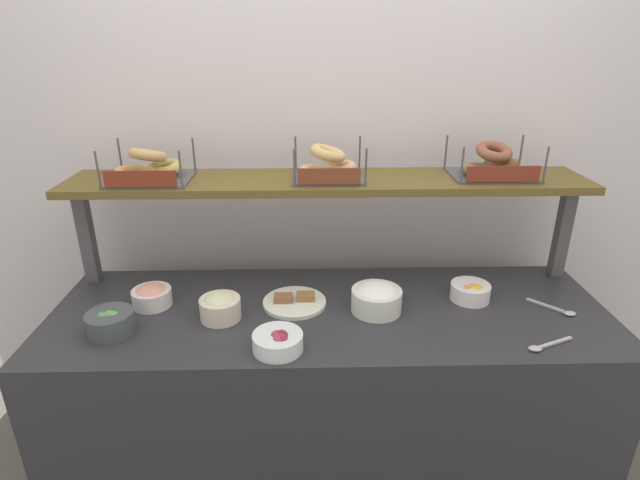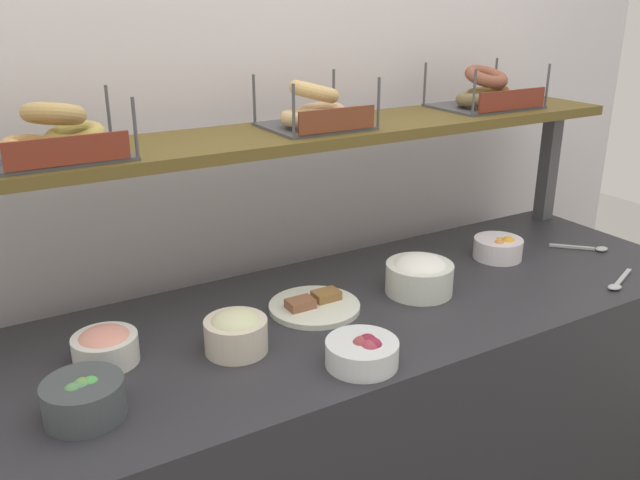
{
  "view_description": "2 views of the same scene",
  "coord_description": "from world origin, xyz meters",
  "px_view_note": "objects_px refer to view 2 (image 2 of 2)",
  "views": [
    {
      "loc": [
        -0.08,
        -1.62,
        1.8
      ],
      "look_at": [
        -0.04,
        0.08,
        1.1
      ],
      "focal_mm": 28.11,
      "sensor_mm": 36.0,
      "label": 1
    },
    {
      "loc": [
        -0.93,
        -1.33,
        1.63
      ],
      "look_at": [
        -0.13,
        0.01,
        1.05
      ],
      "focal_mm": 37.61,
      "sensor_mm": 36.0,
      "label": 2
    }
  ],
  "objects_px": {
    "serving_spoon_near_plate": "(618,283)",
    "bagel_basket_sesame": "(56,138)",
    "bagel_basket_plain": "(315,111)",
    "bowl_lox_spread": "(105,346)",
    "bowl_beet_salad": "(363,352)",
    "serving_plate_white": "(314,306)",
    "bowl_cream_cheese": "(419,275)",
    "bowl_potato_salad": "(236,332)",
    "bagel_basket_cinnamon_raisin": "(485,93)",
    "bowl_fruit_salad": "(498,248)",
    "serving_spoon_by_edge": "(588,248)",
    "bowl_veggie_mix": "(84,398)"
  },
  "relations": [
    {
      "from": "serving_spoon_near_plate",
      "to": "bagel_basket_sesame",
      "type": "distance_m",
      "value": 1.54
    },
    {
      "from": "serving_spoon_near_plate",
      "to": "bagel_basket_plain",
      "type": "height_order",
      "value": "bagel_basket_plain"
    },
    {
      "from": "bowl_lox_spread",
      "to": "bowl_beet_salad",
      "type": "height_order",
      "value": "bowl_lox_spread"
    },
    {
      "from": "serving_plate_white",
      "to": "serving_spoon_near_plate",
      "type": "relative_size",
      "value": 1.39
    },
    {
      "from": "bowl_beet_salad",
      "to": "bagel_basket_plain",
      "type": "relative_size",
      "value": 0.59
    },
    {
      "from": "bowl_lox_spread",
      "to": "bagel_basket_plain",
      "type": "relative_size",
      "value": 0.53
    },
    {
      "from": "bowl_cream_cheese",
      "to": "serving_spoon_near_plate",
      "type": "distance_m",
      "value": 0.58
    },
    {
      "from": "bowl_potato_salad",
      "to": "serving_spoon_near_plate",
      "type": "xyz_separation_m",
      "value": [
        1.09,
        -0.21,
        -0.04
      ]
    },
    {
      "from": "bagel_basket_plain",
      "to": "bagel_basket_cinnamon_raisin",
      "type": "xyz_separation_m",
      "value": [
        0.64,
        0.01,
        0.0
      ]
    },
    {
      "from": "bowl_fruit_salad",
      "to": "serving_plate_white",
      "type": "xyz_separation_m",
      "value": [
        -0.68,
        -0.02,
        -0.02
      ]
    },
    {
      "from": "bowl_lox_spread",
      "to": "bowl_fruit_salad",
      "type": "relative_size",
      "value": 0.97
    },
    {
      "from": "serving_spoon_by_edge",
      "to": "bowl_lox_spread",
      "type": "bearing_deg",
      "value": 176.67
    },
    {
      "from": "bowl_veggie_mix",
      "to": "bagel_basket_plain",
      "type": "distance_m",
      "value": 0.96
    },
    {
      "from": "serving_plate_white",
      "to": "bagel_basket_cinnamon_raisin",
      "type": "xyz_separation_m",
      "value": [
        0.78,
        0.24,
        0.47
      ]
    },
    {
      "from": "bowl_veggie_mix",
      "to": "bowl_fruit_salad",
      "type": "height_order",
      "value": "bowl_veggie_mix"
    },
    {
      "from": "bowl_beet_salad",
      "to": "bagel_basket_plain",
      "type": "xyz_separation_m",
      "value": [
        0.18,
        0.52,
        0.44
      ]
    },
    {
      "from": "serving_spoon_near_plate",
      "to": "bowl_lox_spread",
      "type": "bearing_deg",
      "value": 166.95
    },
    {
      "from": "serving_plate_white",
      "to": "bagel_basket_sesame",
      "type": "relative_size",
      "value": 0.79
    },
    {
      "from": "bowl_lox_spread",
      "to": "bowl_cream_cheese",
      "type": "bearing_deg",
      "value": -4.28
    },
    {
      "from": "bowl_veggie_mix",
      "to": "bagel_basket_cinnamon_raisin",
      "type": "relative_size",
      "value": 0.49
    },
    {
      "from": "bowl_lox_spread",
      "to": "bagel_basket_sesame",
      "type": "height_order",
      "value": "bagel_basket_sesame"
    },
    {
      "from": "bowl_potato_salad",
      "to": "serving_spoon_by_edge",
      "type": "bearing_deg",
      "value": 0.62
    },
    {
      "from": "serving_spoon_near_plate",
      "to": "serving_spoon_by_edge",
      "type": "xyz_separation_m",
      "value": [
        0.15,
        0.23,
        0.0
      ]
    },
    {
      "from": "bowl_fruit_salad",
      "to": "bowl_beet_salad",
      "type": "distance_m",
      "value": 0.79
    },
    {
      "from": "serving_plate_white",
      "to": "bagel_basket_sesame",
      "type": "height_order",
      "value": "bagel_basket_sesame"
    },
    {
      "from": "serving_spoon_by_edge",
      "to": "bagel_basket_sesame",
      "type": "height_order",
      "value": "bagel_basket_sesame"
    },
    {
      "from": "serving_plate_white",
      "to": "bagel_basket_plain",
      "type": "bearing_deg",
      "value": 58.88
    },
    {
      "from": "bowl_fruit_salad",
      "to": "bowl_potato_salad",
      "type": "xyz_separation_m",
      "value": [
        -0.94,
        -0.11,
        0.02
      ]
    },
    {
      "from": "bowl_potato_salad",
      "to": "bowl_cream_cheese",
      "type": "bearing_deg",
      "value": 3.91
    },
    {
      "from": "serving_plate_white",
      "to": "bagel_basket_cinnamon_raisin",
      "type": "distance_m",
      "value": 0.94
    },
    {
      "from": "serving_spoon_by_edge",
      "to": "bagel_basket_plain",
      "type": "xyz_separation_m",
      "value": [
        -0.84,
        0.3,
        0.47
      ]
    },
    {
      "from": "serving_plate_white",
      "to": "bagel_basket_plain",
      "type": "height_order",
      "value": "bagel_basket_plain"
    },
    {
      "from": "bowl_potato_salad",
      "to": "bagel_basket_cinnamon_raisin",
      "type": "xyz_separation_m",
      "value": [
        1.04,
        0.33,
        0.43
      ]
    },
    {
      "from": "bowl_veggie_mix",
      "to": "serving_plate_white",
      "type": "height_order",
      "value": "bowl_veggie_mix"
    },
    {
      "from": "bowl_fruit_salad",
      "to": "serving_spoon_near_plate",
      "type": "xyz_separation_m",
      "value": [
        0.15,
        -0.33,
        -0.03
      ]
    },
    {
      "from": "bowl_beet_salad",
      "to": "serving_spoon_by_edge",
      "type": "bearing_deg",
      "value": 11.89
    },
    {
      "from": "bowl_veggie_mix",
      "to": "serving_spoon_by_edge",
      "type": "distance_m",
      "value": 1.6
    },
    {
      "from": "bagel_basket_sesame",
      "to": "bagel_basket_cinnamon_raisin",
      "type": "distance_m",
      "value": 1.33
    },
    {
      "from": "bagel_basket_plain",
      "to": "bagel_basket_sesame",
      "type": "bearing_deg",
      "value": -178.47
    },
    {
      "from": "bowl_veggie_mix",
      "to": "bagel_basket_cinnamon_raisin",
      "type": "xyz_separation_m",
      "value": [
        1.4,
        0.42,
        0.43
      ]
    },
    {
      "from": "bowl_potato_salad",
      "to": "serving_spoon_by_edge",
      "type": "distance_m",
      "value": 1.24
    },
    {
      "from": "bowl_veggie_mix",
      "to": "bagel_basket_plain",
      "type": "height_order",
      "value": "bagel_basket_plain"
    },
    {
      "from": "bowl_cream_cheese",
      "to": "bowl_potato_salad",
      "type": "xyz_separation_m",
      "value": [
        -0.57,
        -0.04,
        -0.0
      ]
    },
    {
      "from": "bagel_basket_plain",
      "to": "serving_spoon_near_plate",
      "type": "bearing_deg",
      "value": -37.68
    },
    {
      "from": "bowl_cream_cheese",
      "to": "bowl_potato_salad",
      "type": "height_order",
      "value": "bowl_cream_cheese"
    },
    {
      "from": "bowl_potato_salad",
      "to": "serving_plate_white",
      "type": "xyz_separation_m",
      "value": [
        0.26,
        0.09,
        -0.04
      ]
    },
    {
      "from": "bowl_beet_salad",
      "to": "bowl_potato_salad",
      "type": "bearing_deg",
      "value": 137.06
    },
    {
      "from": "bowl_beet_salad",
      "to": "bowl_potato_salad",
      "type": "distance_m",
      "value": 0.3
    },
    {
      "from": "bowl_fruit_salad",
      "to": "bagel_basket_plain",
      "type": "bearing_deg",
      "value": 159.23
    },
    {
      "from": "bowl_lox_spread",
      "to": "bowl_beet_salad",
      "type": "distance_m",
      "value": 0.58
    }
  ]
}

